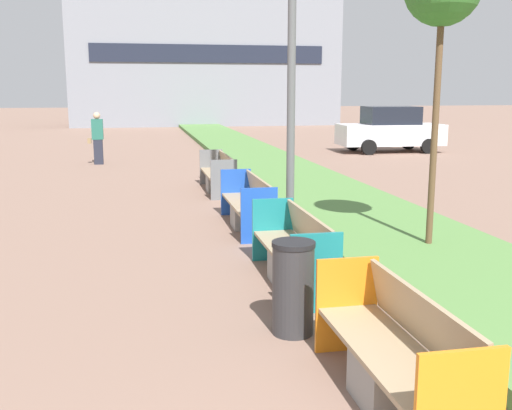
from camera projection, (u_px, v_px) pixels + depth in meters
planter_grass_strip at (328, 198)px, 13.70m from camera, size 2.80×120.00×0.18m
building_backdrop at (205, 62)px, 43.45m from camera, size 18.92×5.72×8.97m
bench_orange_frame at (395, 361)px, 4.83m from camera, size 0.65×2.14×0.94m
bench_teal_frame at (294, 255)px, 7.90m from camera, size 0.65×2.26×0.94m
bench_blue_frame at (249, 207)px, 11.10m from camera, size 0.65×2.42×0.94m
bench_grey_frame at (219, 176)px, 15.06m from camera, size 0.65×2.46×0.94m
litter_bin at (293, 288)px, 6.23m from camera, size 0.45×0.45×0.99m
pedestrian_walking at (97, 138)px, 20.45m from camera, size 0.53×0.24×1.78m
parked_car_distant at (390, 130)px, 24.54m from camera, size 4.27×2.00×1.86m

